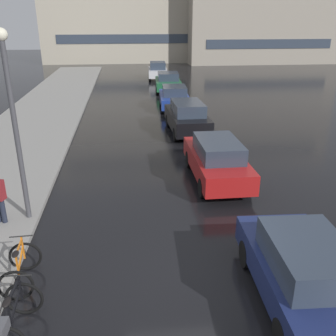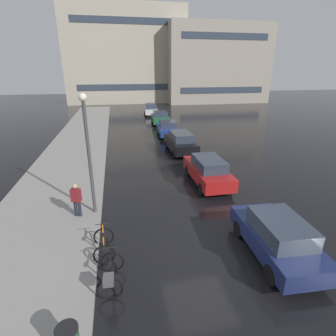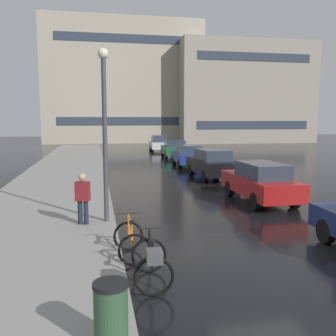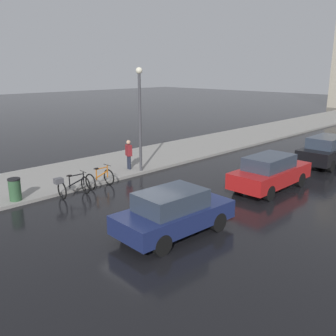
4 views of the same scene
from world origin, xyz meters
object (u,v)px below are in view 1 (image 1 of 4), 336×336
(car_green, at_px, (168,82))
(streetlamp, at_px, (13,114))
(bicycle_nearest, at_px, (11,320))
(car_red, at_px, (217,160))
(car_navy, at_px, (304,271))
(car_white, at_px, (158,71))
(car_black, at_px, (187,117))
(bicycle_second, at_px, (21,269))
(car_blue, at_px, (174,97))

(car_green, bearing_deg, streetlamp, -107.55)
(bicycle_nearest, relative_size, car_red, 0.33)
(car_navy, height_order, car_white, car_white)
(car_black, relative_size, car_green, 1.04)
(car_red, relative_size, car_green, 1.03)
(car_navy, bearing_deg, car_black, 91.49)
(bicycle_second, distance_m, car_black, 12.58)
(car_navy, xyz_separation_m, car_green, (0.03, 24.18, 0.01))
(car_black, bearing_deg, car_green, 88.24)
(bicycle_second, relative_size, car_blue, 0.27)
(car_red, xyz_separation_m, car_blue, (-0.01, 11.69, -0.04))
(bicycle_nearest, bearing_deg, streetlamp, 99.28)
(streetlamp, bearing_deg, bicycle_second, -80.37)
(car_blue, bearing_deg, bicycle_second, -108.31)
(car_blue, xyz_separation_m, car_white, (0.07, 12.83, 0.06))
(bicycle_nearest, xyz_separation_m, car_black, (5.26, 12.92, 0.33))
(bicycle_nearest, relative_size, bicycle_second, 1.28)
(car_black, xyz_separation_m, car_green, (0.36, 11.66, -0.05))
(bicycle_nearest, bearing_deg, car_black, 67.85)
(car_red, bearing_deg, streetlamp, -159.38)
(car_green, bearing_deg, car_navy, -90.08)
(car_red, xyz_separation_m, car_white, (0.06, 24.52, 0.02))
(car_blue, height_order, car_green, car_green)
(bicycle_nearest, distance_m, car_navy, 5.61)
(car_black, xyz_separation_m, streetlamp, (-5.99, -8.43, 2.34))
(car_black, height_order, car_green, car_black)
(car_blue, xyz_separation_m, streetlamp, (-6.05, -13.97, 2.41))
(bicycle_second, bearing_deg, car_red, 42.69)
(car_green, bearing_deg, bicycle_second, -104.34)
(car_green, bearing_deg, bicycle_nearest, -102.88)
(car_blue, distance_m, car_green, 6.13)
(bicycle_second, relative_size, car_green, 0.27)
(bicycle_second, relative_size, car_red, 0.26)
(car_black, relative_size, car_blue, 1.03)
(bicycle_second, height_order, streetlamp, streetlamp)
(bicycle_nearest, relative_size, streetlamp, 0.27)
(car_black, distance_m, car_white, 18.36)
(bicycle_second, relative_size, car_black, 0.26)
(bicycle_second, xyz_separation_m, streetlamp, (-0.49, 2.86, 2.76))
(car_red, relative_size, car_black, 1.00)
(bicycle_second, height_order, car_white, car_white)
(bicycle_nearest, relative_size, car_navy, 0.35)
(car_navy, bearing_deg, car_white, 90.36)
(car_green, distance_m, car_white, 6.71)
(car_navy, height_order, car_green, car_green)
(car_navy, bearing_deg, bicycle_second, 168.13)
(car_blue, distance_m, car_white, 12.83)
(streetlamp, bearing_deg, car_black, 54.60)
(bicycle_nearest, height_order, car_red, car_red)
(car_white, bearing_deg, bicycle_nearest, -99.78)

